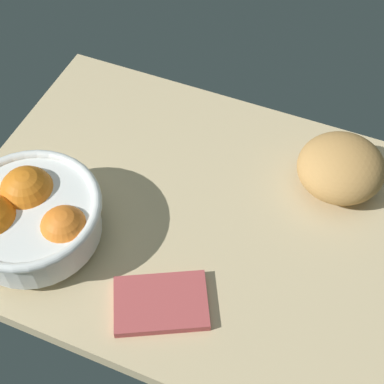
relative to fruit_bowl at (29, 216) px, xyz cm
name	(u,v)px	position (x,y,z in cm)	size (l,w,h in cm)	color
ground_plane	(187,215)	(20.70, 14.41, -7.54)	(74.57, 57.30, 3.00)	#CDB688
fruit_bowl	(29,216)	(0.00, 0.00, 0.00)	(23.03, 23.03, 11.43)	white
bread_loaf	(341,168)	(42.76, 29.58, -1.43)	(14.96, 14.57, 9.23)	tan
napkin_folded	(161,303)	(23.97, -3.44, -5.33)	(14.12, 9.50, 1.42)	#B3494A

